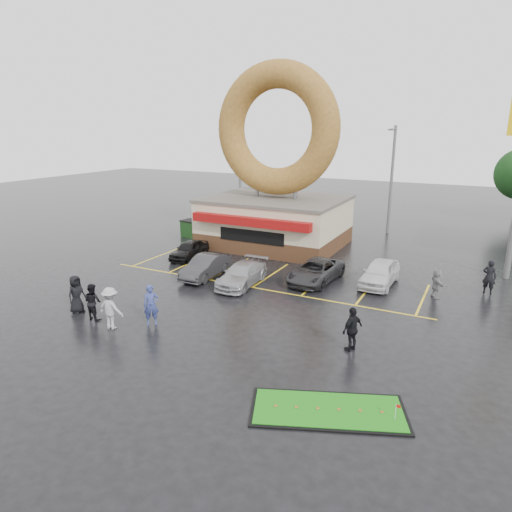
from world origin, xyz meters
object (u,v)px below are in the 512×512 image
at_px(streetlight_left, 240,171).
at_px(car_dgrey, 206,267).
at_px(car_grey, 316,271).
at_px(streetlight_mid, 391,178).
at_px(person_blue, 151,305).
at_px(putting_green, 328,410).
at_px(donut_shop, 276,187).
at_px(car_silver, 242,274).
at_px(car_white, 380,273).
at_px(person_cameraman, 352,329).
at_px(dumpster, 193,229).
at_px(car_black, 189,250).

relative_size(streetlight_left, car_dgrey, 2.21).
bearing_deg(car_grey, streetlight_mid, 90.36).
bearing_deg(person_blue, putting_green, -57.28).
bearing_deg(donut_shop, car_silver, -76.61).
relative_size(streetlight_left, car_white, 2.12).
xyz_separation_m(donut_shop, streetlight_left, (-7.00, 6.95, 0.32)).
relative_size(car_dgrey, car_white, 0.96).
bearing_deg(putting_green, streetlight_left, 124.33).
xyz_separation_m(person_cameraman, dumpster, (-17.38, 13.71, -0.30)).
relative_size(person_cameraman, dumpster, 1.05).
xyz_separation_m(streetlight_mid, car_silver, (-4.76, -17.38, -4.15)).
relative_size(car_dgrey, putting_green, 0.75).
bearing_deg(dumpster, car_dgrey, -40.75).
bearing_deg(car_silver, donut_shop, 100.86).
height_order(streetlight_left, car_white, streetlight_left).
bearing_deg(car_white, car_grey, -160.26).
distance_m(car_silver, person_cameraman, 9.39).
bearing_deg(streetlight_mid, car_grey, -94.40).
distance_m(car_grey, dumpster, 14.45).
height_order(person_blue, dumpster, person_blue).
distance_m(car_dgrey, person_blue, 7.18).
bearing_deg(person_blue, car_silver, 39.87).
height_order(streetlight_left, putting_green, streetlight_left).
relative_size(car_silver, putting_green, 0.80).
distance_m(streetlight_left, car_dgrey, 17.93).
bearing_deg(person_cameraman, car_grey, -125.53).
distance_m(car_black, car_dgrey, 4.44).
bearing_deg(dumpster, car_black, -47.04).
height_order(car_silver, dumpster, dumpster).
bearing_deg(car_grey, car_black, -179.28).
distance_m(car_dgrey, putting_green, 14.75).
bearing_deg(putting_green, car_white, 95.65).
relative_size(donut_shop, car_white, 3.18).
height_order(streetlight_mid, dumpster, streetlight_mid).
distance_m(car_dgrey, dumpster, 10.86).
bearing_deg(car_black, streetlight_left, 99.36).
bearing_deg(car_silver, car_white, 24.69).
distance_m(streetlight_mid, person_cameraman, 22.95).
xyz_separation_m(donut_shop, streetlight_mid, (7.00, 7.95, 0.32)).
bearing_deg(person_blue, streetlight_left, 68.22).
bearing_deg(person_blue, dumpster, 77.27).
relative_size(donut_shop, streetlight_mid, 1.50).
bearing_deg(car_white, car_black, -176.34).
distance_m(car_grey, car_white, 3.69).
xyz_separation_m(car_dgrey, person_blue, (1.59, -7.00, 0.30)).
bearing_deg(streetlight_left, car_white, -37.83).
relative_size(streetlight_mid, car_grey, 1.92).
height_order(car_dgrey, person_cameraman, person_cameraman).
height_order(car_black, dumpster, dumpster).
xyz_separation_m(streetlight_left, car_black, (3.29, -13.19, -4.15)).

